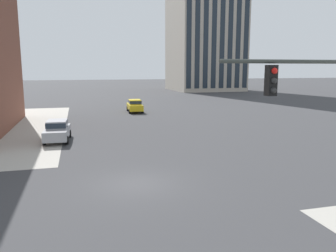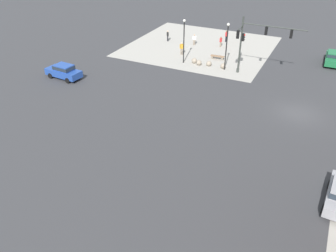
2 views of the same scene
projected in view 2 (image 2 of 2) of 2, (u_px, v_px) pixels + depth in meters
The scene contains 17 objects.
ground_plane at pixel (298, 113), 34.48m from camera, with size 320.00×320.00×0.00m, color #38383A.
sidewalk_corner_slab at pixel (200, 46), 51.58m from camera, with size 20.00×19.00×0.02m, color #A8A399.
traffic_signal_main at pixel (253, 39), 40.37m from camera, with size 7.27×2.09×6.78m.
bollard_sphere_curb_a at pixel (223, 66), 44.18m from camera, with size 0.68×0.68×0.68m, color gray.
bollard_sphere_curb_b at pixel (209, 63), 44.88m from camera, with size 0.68×0.68×0.68m, color gray.
bollard_sphere_curb_c at pixel (199, 63), 45.12m from camera, with size 0.68×0.68×0.68m, color gray.
bollard_sphere_curb_d at pixel (194, 61), 45.71m from camera, with size 0.68×0.68×0.68m, color gray.
bench_near_signal at pixel (217, 57), 46.93m from camera, with size 1.82×0.58×0.49m.
pedestrian_near_bench at pixel (168, 35), 53.18m from camera, with size 0.42×0.41×1.61m.
pedestrian_at_curb at pixel (221, 41), 50.92m from camera, with size 0.30×0.52×1.53m.
pedestrian_walking_east at pixel (194, 39), 51.68m from camera, with size 0.52×0.31×1.59m.
pedestrian_with_bag at pixel (182, 48), 48.03m from camera, with size 0.46×0.36×1.76m.
pedestrian_by_lamp at pixel (226, 35), 52.90m from camera, with size 0.25×0.54×1.71m.
street_lamp_corner_near at pixel (227, 41), 42.10m from camera, with size 0.36×0.36×5.81m.
street_lamp_mid_sidewalk at pixel (184, 36), 44.22m from camera, with size 0.36×0.36×5.62m.
car_main_northbound_near at pixel (64, 71), 41.26m from camera, with size 4.52×2.14×1.68m.
car_main_southbound_far at pixel (333, 57), 45.10m from camera, with size 2.03×4.47×1.68m.
Camera 2 is at (-1.70, 32.62, 16.91)m, focal length 37.68 mm.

